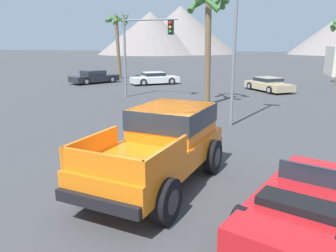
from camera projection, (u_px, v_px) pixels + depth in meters
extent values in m
plane|color=#424244|center=(158.00, 179.00, 9.07)|extent=(320.00, 320.00, 0.00)
cube|color=orange|center=(157.00, 155.00, 8.46)|extent=(2.71, 5.18, 0.59)
cube|color=orange|center=(173.00, 121.00, 9.15)|extent=(2.14, 2.42, 0.84)
cube|color=#1E2833|center=(173.00, 115.00, 9.12)|extent=(2.19, 2.47, 0.54)
cube|color=orange|center=(92.00, 145.00, 7.52)|extent=(0.38, 1.96, 0.48)
cube|color=orange|center=(167.00, 158.00, 6.72)|extent=(0.38, 1.96, 0.48)
cube|color=orange|center=(101.00, 165.00, 6.29)|extent=(1.90, 0.37, 0.48)
cube|color=black|center=(192.00, 138.00, 10.71)|extent=(1.96, 0.45, 0.24)
cube|color=black|center=(97.00, 203.00, 6.30)|extent=(1.96, 0.45, 0.24)
cylinder|color=black|center=(150.00, 147.00, 10.32)|extent=(0.43, 1.01, 0.97)
cylinder|color=#232326|center=(150.00, 147.00, 10.32)|extent=(0.38, 0.57, 0.54)
cylinder|color=black|center=(213.00, 156.00, 9.46)|extent=(0.43, 1.01, 0.97)
cylinder|color=#232326|center=(213.00, 156.00, 9.46)|extent=(0.38, 0.57, 0.54)
cylinder|color=black|center=(88.00, 183.00, 7.63)|extent=(0.43, 1.01, 0.97)
cylinder|color=#232326|center=(88.00, 183.00, 7.63)|extent=(0.38, 0.57, 0.54)
cylinder|color=black|center=(167.00, 201.00, 6.78)|extent=(0.43, 1.01, 0.97)
cylinder|color=#232326|center=(167.00, 201.00, 6.78)|extent=(0.38, 0.57, 0.54)
cube|color=red|center=(306.00, 203.00, 6.81)|extent=(3.16, 4.88, 0.48)
cube|color=#1E2833|center=(314.00, 175.00, 7.09)|extent=(1.46, 0.55, 0.42)
cube|color=black|center=(298.00, 204.00, 6.11)|extent=(1.56, 1.06, 0.16)
cylinder|color=black|center=(285.00, 176.00, 8.43)|extent=(0.43, 0.71, 0.68)
cylinder|color=#9E9EA3|center=(285.00, 176.00, 8.43)|extent=(0.34, 0.43, 0.37)
cylinder|color=black|center=(240.00, 223.00, 6.21)|extent=(0.43, 0.71, 0.68)
cylinder|color=#9E9EA3|center=(240.00, 223.00, 6.21)|extent=(0.34, 0.43, 0.37)
cube|color=#232328|center=(94.00, 78.00, 31.12)|extent=(3.82, 4.80, 0.56)
cube|color=#232328|center=(93.00, 73.00, 30.92)|extent=(2.34, 2.44, 0.47)
cube|color=#1E2833|center=(93.00, 72.00, 30.91)|extent=(2.39, 2.49, 0.28)
cylinder|color=black|center=(102.00, 78.00, 32.70)|extent=(0.52, 0.68, 0.66)
cylinder|color=#9E9EA3|center=(102.00, 78.00, 32.70)|extent=(0.38, 0.43, 0.36)
cylinder|color=black|center=(112.00, 79.00, 31.46)|extent=(0.52, 0.68, 0.66)
cylinder|color=#9E9EA3|center=(112.00, 79.00, 31.46)|extent=(0.38, 0.43, 0.36)
cylinder|color=black|center=(77.00, 80.00, 30.85)|extent=(0.52, 0.68, 0.66)
cylinder|color=#9E9EA3|center=(77.00, 80.00, 30.85)|extent=(0.38, 0.43, 0.36)
cylinder|color=black|center=(86.00, 82.00, 29.61)|extent=(0.52, 0.68, 0.66)
cylinder|color=#9E9EA3|center=(86.00, 82.00, 29.61)|extent=(0.38, 0.43, 0.36)
cube|color=tan|center=(269.00, 86.00, 25.81)|extent=(3.94, 4.42, 0.51)
cube|color=tan|center=(268.00, 80.00, 25.79)|extent=(2.31, 2.35, 0.41)
cube|color=#1E2833|center=(268.00, 79.00, 25.78)|extent=(2.35, 2.40, 0.24)
cylinder|color=black|center=(288.00, 89.00, 24.93)|extent=(0.54, 0.61, 0.60)
cylinder|color=#9E9EA3|center=(288.00, 89.00, 24.93)|extent=(0.39, 0.40, 0.33)
cylinder|color=black|center=(270.00, 90.00, 24.37)|extent=(0.54, 0.61, 0.60)
cylinder|color=#9E9EA3|center=(270.00, 90.00, 24.37)|extent=(0.39, 0.40, 0.33)
cylinder|color=black|center=(267.00, 85.00, 27.30)|extent=(0.54, 0.61, 0.60)
cylinder|color=#9E9EA3|center=(267.00, 85.00, 27.30)|extent=(0.39, 0.40, 0.33)
cylinder|color=black|center=(250.00, 86.00, 26.74)|extent=(0.54, 0.61, 0.60)
cylinder|color=#9E9EA3|center=(250.00, 86.00, 26.74)|extent=(0.39, 0.40, 0.33)
cube|color=white|center=(155.00, 80.00, 30.21)|extent=(4.48, 4.05, 0.51)
cube|color=white|center=(154.00, 75.00, 30.06)|extent=(2.37, 2.32, 0.44)
cube|color=#1E2833|center=(154.00, 74.00, 30.04)|extent=(2.42, 2.37, 0.26)
cylinder|color=black|center=(165.00, 79.00, 31.46)|extent=(0.64, 0.57, 0.64)
cylinder|color=#9E9EA3|center=(165.00, 79.00, 31.46)|extent=(0.42, 0.40, 0.35)
cylinder|color=black|center=(172.00, 81.00, 29.99)|extent=(0.64, 0.57, 0.64)
cylinder|color=#9E9EA3|center=(172.00, 81.00, 29.99)|extent=(0.42, 0.40, 0.35)
cylinder|color=black|center=(138.00, 81.00, 30.49)|extent=(0.64, 0.57, 0.64)
cylinder|color=#9E9EA3|center=(138.00, 81.00, 30.49)|extent=(0.42, 0.40, 0.35)
cylinder|color=black|center=(143.00, 82.00, 29.01)|extent=(0.64, 0.57, 0.64)
cylinder|color=#9E9EA3|center=(143.00, 82.00, 29.01)|extent=(0.42, 0.40, 0.35)
cylinder|color=slate|center=(125.00, 58.00, 22.49)|extent=(0.16, 0.16, 5.42)
cylinder|color=slate|center=(150.00, 20.00, 21.37)|extent=(3.74, 0.11, 0.11)
cube|color=black|center=(171.00, 27.00, 21.09)|extent=(0.34, 0.26, 0.90)
sphere|color=red|center=(170.00, 23.00, 20.89)|extent=(0.20, 0.20, 0.20)
sphere|color=orange|center=(170.00, 27.00, 20.95)|extent=(0.20, 0.20, 0.20)
sphere|color=green|center=(170.00, 32.00, 21.02)|extent=(0.20, 0.20, 0.20)
cylinder|color=slate|center=(236.00, 23.00, 13.98)|extent=(0.14, 0.14, 9.00)
cylinder|color=brown|center=(208.00, 51.00, 19.22)|extent=(0.36, 0.89, 6.42)
cone|color=#386B2D|center=(208.00, 0.00, 19.62)|extent=(1.87, 0.92, 1.01)
cone|color=#386B2D|center=(196.00, 1.00, 19.23)|extent=(0.76, 1.66, 1.47)
cylinder|color=brown|center=(118.00, 48.00, 34.42)|extent=(0.36, 0.84, 6.49)
cone|color=#386B2D|center=(124.00, 18.00, 33.75)|extent=(0.42, 1.32, 1.20)
cone|color=#386B2D|center=(126.00, 20.00, 34.43)|extent=(1.48, 1.32, 1.50)
cone|color=#386B2D|center=(120.00, 19.00, 34.80)|extent=(1.79, 0.63, 1.26)
cone|color=#386B2D|center=(113.00, 18.00, 34.49)|extent=(1.10, 1.76, 1.05)
cone|color=#386B2D|center=(109.00, 17.00, 33.69)|extent=(1.22, 1.70, 1.05)
cone|color=#386B2D|center=(113.00, 18.00, 33.37)|extent=(1.41, 0.83, 1.11)
cone|color=#386B2D|center=(120.00, 18.00, 33.13)|extent=(1.46, 1.21, 1.46)
cone|color=#386B2D|center=(334.00, 22.00, 28.72)|extent=(0.83, 1.62, 1.15)
cone|color=#386B2D|center=(336.00, 23.00, 28.17)|extent=(0.98, 1.52, 1.29)
cone|color=gray|center=(180.00, 30.00, 123.58)|extent=(42.60, 42.60, 17.35)
cone|color=gray|center=(150.00, 33.00, 115.61)|extent=(37.44, 37.44, 14.53)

